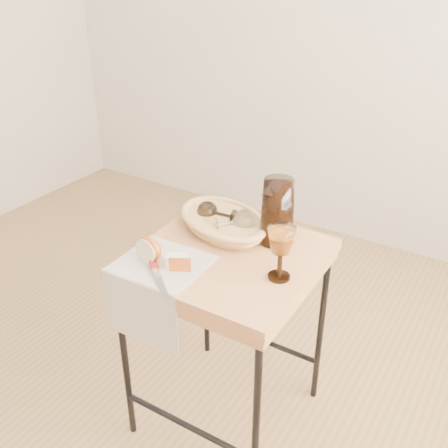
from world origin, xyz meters
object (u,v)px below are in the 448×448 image
Objects in this scene: pitcher at (277,211)px; goblet_lying_b at (233,223)px; tea_towel at (162,263)px; apple_half at (150,248)px; table_knife at (157,273)px; goblet_lying_a at (218,214)px; side_table at (227,340)px; wine_goblet at (280,253)px; bread_basket at (223,223)px.

goblet_lying_b is at bearing -170.61° from pitcher.
tea_towel is 1.03× the size of pitcher.
pitcher reaches higher than apple_half.
goblet_lying_a is at bearing 132.73° from table_knife.
side_table is at bearing 47.15° from tea_towel.
pitcher is (0.10, 0.16, 0.49)m from side_table.
apple_half is (-0.14, -0.28, -0.01)m from goblet_lying_b.
goblet_lying_b is 0.30m from wine_goblet.
tea_towel is at bearing -157.49° from goblet_lying_b.
bread_basket is 0.31m from apple_half.
side_table is 0.52m from pitcher.
pitcher reaches higher than wine_goblet.
apple_half is 0.37× the size of table_knife.
apple_half is (-0.09, -0.30, 0.02)m from bread_basket.
goblet_lying_a is at bearing 151.75° from wine_goblet.
wine_goblet is at bearing -6.81° from bread_basket.
apple_half is at bearing -140.54° from pitcher.
bread_basket is 2.56× the size of goblet_lying_b.
bread_basket is 0.35m from wine_goblet.
goblet_lying_a is at bearing 174.05° from pitcher.
tea_towel is (-0.14, -0.17, 0.37)m from side_table.
goblet_lying_a is at bearing 108.13° from goblet_lying_b.
tea_towel is 0.08m from table_knife.
side_table is 0.51m from wine_goblet.
tea_towel is at bearing -136.30° from pitcher.
tea_towel is 0.38m from wine_goblet.
apple_half is at bearing -84.88° from bread_basket.
goblet_lying_b is 0.56× the size of table_knife.
side_table is at bearing 170.22° from wine_goblet.
side_table is 0.46m from goblet_lying_a.
apple_half reaches higher than side_table.
pitcher reaches higher than goblet_lying_a.
apple_half is at bearing -177.61° from tea_towel.
bread_basket is at bearing 151.58° from wine_goblet.
wine_goblet is 0.38m from table_knife.
pitcher reaches higher than bread_basket.
wine_goblet reaches higher than bread_basket.
tea_towel is 1.16× the size of table_knife.
tea_towel is at bearing 80.91° from goblet_lying_a.
wine_goblet is at bearing -77.87° from goblet_lying_b.
goblet_lying_b is (0.05, -0.02, 0.03)m from bread_basket.
tea_towel is 0.30m from bread_basket.
goblet_lying_b reaches higher than table_knife.
goblet_lying_a reaches higher than bread_basket.
apple_half reaches higher than table_knife.
goblet_lying_b is at bearing 150.18° from goblet_lying_a.
pitcher is 1.52× the size of wine_goblet.
bread_basket is 1.26× the size of pitcher.
goblet_lying_a is 0.38m from wine_goblet.
pitcher is at bearing 102.19° from table_knife.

